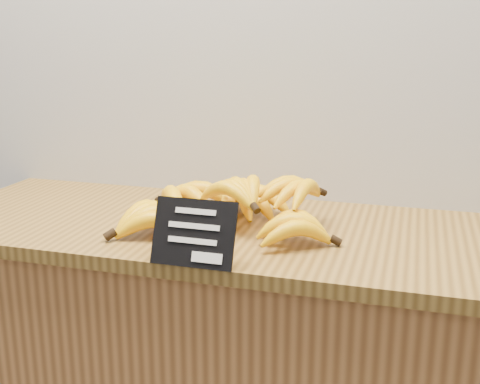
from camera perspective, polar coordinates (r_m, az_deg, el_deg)
name	(u,v)px	position (r m, az deg, el deg)	size (l,w,h in m)	color
counter_top	(246,231)	(1.36, 0.60, -3.76)	(1.48, 0.54, 0.03)	olive
chalkboard_sign	(194,233)	(1.12, -4.41, -3.92)	(0.16, 0.01, 0.13)	black
banana_pile	(229,205)	(1.35, -1.04, -1.26)	(0.52, 0.39, 0.12)	yellow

